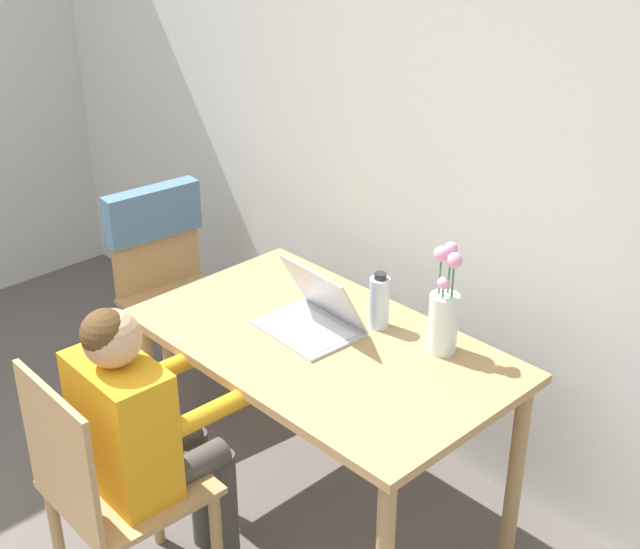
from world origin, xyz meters
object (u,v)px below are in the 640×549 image
(laptop, at_px, (315,314))
(water_bottle, at_px, (379,302))
(chair_occupied, at_px, (109,493))
(chair_spare, at_px, (165,260))
(person_seated, at_px, (140,424))
(flower_vase, at_px, (444,313))

(laptop, relative_size, water_bottle, 1.68)
(chair_occupied, bearing_deg, chair_spare, -41.04)
(person_seated, xyz_separation_m, flower_vase, (0.42, 0.81, 0.21))
(chair_spare, bearing_deg, chair_occupied, -126.75)
(flower_vase, bearing_deg, chair_spare, -175.39)
(chair_occupied, bearing_deg, flower_vase, -112.41)
(person_seated, bearing_deg, laptop, -92.89)
(person_seated, height_order, water_bottle, person_seated)
(chair_spare, relative_size, laptop, 2.74)
(water_bottle, bearing_deg, laptop, -130.89)
(laptop, relative_size, flower_vase, 0.89)
(chair_spare, distance_m, flower_vase, 1.34)
(water_bottle, bearing_deg, flower_vase, 7.48)
(chair_spare, height_order, person_seated, person_seated)
(chair_spare, height_order, water_bottle, water_bottle)
(laptop, bearing_deg, chair_spare, 178.67)
(laptop, bearing_deg, water_bottle, 52.52)
(chair_occupied, xyz_separation_m, laptop, (0.06, 0.75, 0.31))
(chair_occupied, relative_size, laptop, 2.71)
(person_seated, xyz_separation_m, water_bottle, (0.18, 0.78, 0.17))
(person_seated, bearing_deg, chair_spare, -36.53)
(water_bottle, bearing_deg, chair_spare, -176.01)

